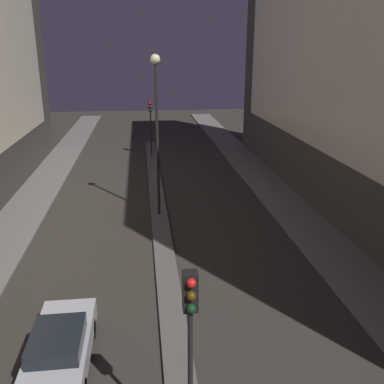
{
  "coord_description": "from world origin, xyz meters",
  "views": [
    {
      "loc": [
        -0.89,
        -5.2,
        9.44
      ],
      "look_at": [
        1.49,
        14.69,
        2.77
      ],
      "focal_mm": 40.0,
      "sensor_mm": 36.0,
      "label": 1
    }
  ],
  "objects_px": {
    "traffic_light_mid": "(151,117)",
    "street_lamp": "(157,109)",
    "traffic_light_near": "(190,329)",
    "car_left_lane": "(60,348)"
  },
  "relations": [
    {
      "from": "street_lamp",
      "to": "car_left_lane",
      "type": "bearing_deg",
      "value": -106.02
    },
    {
      "from": "traffic_light_near",
      "to": "car_left_lane",
      "type": "relative_size",
      "value": 1.12
    },
    {
      "from": "traffic_light_mid",
      "to": "traffic_light_near",
      "type": "bearing_deg",
      "value": -90.0
    },
    {
      "from": "traffic_light_near",
      "to": "street_lamp",
      "type": "height_order",
      "value": "street_lamp"
    },
    {
      "from": "car_left_lane",
      "to": "street_lamp",
      "type": "bearing_deg",
      "value": 73.98
    },
    {
      "from": "traffic_light_mid",
      "to": "street_lamp",
      "type": "distance_m",
      "value": 15.02
    },
    {
      "from": "street_lamp",
      "to": "car_left_lane",
      "type": "xyz_separation_m",
      "value": [
        -3.61,
        -12.58,
        -5.55
      ]
    },
    {
      "from": "traffic_light_mid",
      "to": "street_lamp",
      "type": "xyz_separation_m",
      "value": [
        0.0,
        -14.8,
        2.55
      ]
    },
    {
      "from": "traffic_light_mid",
      "to": "street_lamp",
      "type": "height_order",
      "value": "street_lamp"
    },
    {
      "from": "street_lamp",
      "to": "traffic_light_mid",
      "type": "bearing_deg",
      "value": 90.0
    }
  ]
}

